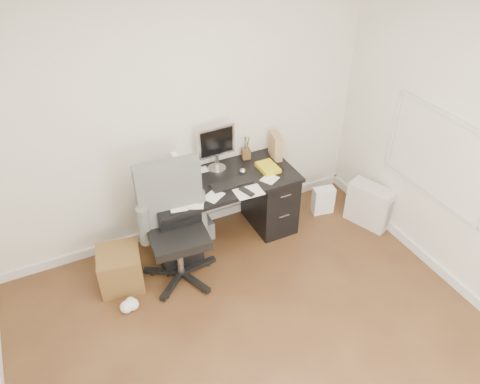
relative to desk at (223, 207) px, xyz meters
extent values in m
plane|color=#422515|center=(-0.30, -1.65, -0.40)|extent=(4.00, 4.00, 0.00)
cube|color=beige|center=(-0.30, 0.35, 0.95)|extent=(4.00, 0.02, 2.70)
cube|color=white|center=(-0.30, -1.65, 2.30)|extent=(4.00, 4.00, 0.02)
cube|color=silver|center=(-0.30, 0.33, -0.35)|extent=(4.00, 0.03, 0.10)
cube|color=silver|center=(1.69, -1.65, -0.35)|extent=(0.03, 4.00, 0.10)
cube|color=black|center=(0.00, 0.00, 0.33)|extent=(1.50, 0.70, 0.04)
cube|color=black|center=(-0.55, 0.00, -0.04)|extent=(0.40, 0.60, 0.71)
cube|color=black|center=(0.55, 0.00, -0.04)|extent=(0.40, 0.60, 0.71)
cube|color=black|center=(0.00, 0.33, 0.06)|extent=(0.70, 0.03, 0.51)
cube|color=black|center=(0.04, -0.12, 0.36)|extent=(0.41, 0.15, 0.02)
sphere|color=#AEAFB3|center=(0.22, 0.01, 0.38)|extent=(0.08, 0.08, 0.06)
cylinder|color=#151991|center=(-0.69, 0.01, 0.44)|extent=(0.10, 0.10, 0.18)
cube|color=white|center=(-0.40, 0.16, 0.49)|extent=(0.13, 0.25, 0.27)
cube|color=#9F794D|center=(0.68, 0.15, 0.49)|extent=(0.16, 0.25, 0.27)
cube|color=gold|center=(0.50, -0.03, 0.37)|extent=(0.20, 0.25, 0.04)
cube|color=beige|center=(1.54, -0.48, -0.16)|extent=(0.37, 0.52, 0.48)
cube|color=white|center=(1.20, -0.10, -0.24)|extent=(0.27, 0.21, 0.33)
cube|color=#4B2F16|center=(-1.16, -0.19, -0.20)|extent=(0.46, 0.46, 0.39)
cube|color=slate|center=(-0.28, 0.15, -0.29)|extent=(0.36, 0.30, 0.21)
camera|label=1|loc=(-1.51, -3.51, 2.97)|focal=35.00mm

